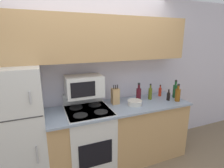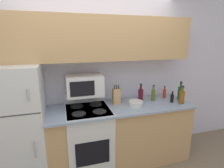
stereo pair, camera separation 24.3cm
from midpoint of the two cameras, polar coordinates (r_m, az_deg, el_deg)
wall_back at (r=2.74m, az=-3.20°, el=1.41°), size 8.00×0.05×2.55m
lower_cabinets at (r=2.82m, az=5.43°, el=-15.94°), size 2.12×0.67×0.94m
refrigerator at (r=2.54m, az=-25.57°, el=-12.52°), size 0.65×0.65×1.60m
upper_cabinets at (r=2.48m, az=-2.30°, el=14.56°), size 2.77×0.35×0.60m
stove at (r=2.68m, az=-4.88°, el=-17.24°), size 0.62×0.65×1.11m
microwave at (r=2.49m, az=-6.23°, el=-0.46°), size 0.51×0.35×0.29m
knife_block at (r=2.64m, az=4.07°, el=-4.06°), size 0.11×0.09×0.30m
bowl at (r=2.63m, az=10.40°, el=-6.26°), size 0.22×0.22×0.07m
bottle_soy_sauce at (r=2.91m, az=21.32°, el=-4.30°), size 0.05×0.05×0.18m
bottle_wine_red at (r=2.75m, az=11.83°, el=-3.63°), size 0.08×0.08×0.30m
bottle_whiskey at (r=2.90m, az=24.10°, el=-3.82°), size 0.08×0.08×0.28m
bottle_olive_oil at (r=2.88m, az=15.67°, el=-3.35°), size 0.06×0.06×0.26m
bottle_hot_sauce at (r=3.09m, az=18.91°, el=-2.87°), size 0.05×0.05×0.20m
bottle_wine_green at (r=3.08m, az=23.51°, el=-2.61°), size 0.08×0.08×0.30m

